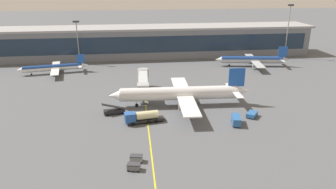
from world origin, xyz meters
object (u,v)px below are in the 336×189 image
at_px(commuter_jet_far, 252,60).
at_px(crew_van, 236,120).
at_px(main_airliner, 180,93).
at_px(commuter_jet_near, 53,68).
at_px(pushback_tug, 252,114).
at_px(baggage_cart_1, 136,158).
at_px(belt_loader, 114,111).
at_px(baggage_cart_0, 134,167).
at_px(fuel_tanker, 142,117).

bearing_deg(commuter_jet_far, crew_van, -115.11).
bearing_deg(main_airliner, commuter_jet_near, 137.95).
bearing_deg(pushback_tug, crew_van, -146.45).
bearing_deg(commuter_jet_near, pushback_tug, -39.05).
bearing_deg(baggage_cart_1, commuter_jet_near, 113.89).
bearing_deg(belt_loader, crew_van, -18.61).
height_order(pushback_tug, commuter_jet_far, commuter_jet_far).
distance_m(pushback_tug, commuter_jet_near, 83.87).
bearing_deg(commuter_jet_far, baggage_cart_1, -126.63).
distance_m(baggage_cart_0, baggage_cart_1, 3.20).
distance_m(fuel_tanker, baggage_cart_1, 19.35).
distance_m(main_airliner, commuter_jet_near, 62.37).
height_order(pushback_tug, baggage_cart_1, baggage_cart_1).
relative_size(fuel_tanker, pushback_tug, 2.51).
bearing_deg(baggage_cart_1, baggage_cart_0, -101.16).
height_order(main_airliner, commuter_jet_near, main_airliner).
bearing_deg(pushback_tug, commuter_jet_far, 68.65).
distance_m(baggage_cart_1, commuter_jet_far, 90.82).
distance_m(commuter_jet_far, commuter_jet_near, 86.09).
bearing_deg(pushback_tug, baggage_cart_0, -146.54).
relative_size(main_airliner, crew_van, 8.12).
relative_size(crew_van, belt_loader, 0.76).
relative_size(crew_van, baggage_cart_1, 1.84).
height_order(crew_van, baggage_cart_1, crew_van).
relative_size(fuel_tanker, commuter_jet_far, 0.33).
xyz_separation_m(belt_loader, commuter_jet_near, (-26.42, 45.84, 1.49)).
bearing_deg(baggage_cart_0, pushback_tug, 33.46).
relative_size(fuel_tanker, crew_van, 2.07).
bearing_deg(commuter_jet_far, main_airliner, -133.06).
distance_m(fuel_tanker, commuter_jet_far, 74.76).
bearing_deg(belt_loader, baggage_cart_1, -78.16).
xyz_separation_m(baggage_cart_0, commuter_jet_near, (-31.29, 75.18, 1.70)).
bearing_deg(fuel_tanker, baggage_cart_1, -96.32).
xyz_separation_m(baggage_cart_1, commuter_jet_near, (-31.91, 72.04, 1.70)).
bearing_deg(belt_loader, pushback_tug, -10.23).
distance_m(belt_loader, pushback_tug, 39.32).
bearing_deg(main_airliner, baggage_cart_0, -114.18).
relative_size(fuel_tanker, baggage_cart_1, 3.82).
xyz_separation_m(belt_loader, pushback_tug, (38.70, -6.99, -0.14)).
xyz_separation_m(belt_loader, commuter_jet_far, (59.67, 46.66, 2.00)).
relative_size(pushback_tug, commuter_jet_far, 0.13).
bearing_deg(commuter_jet_near, fuel_tanker, -57.21).
relative_size(pushback_tug, baggage_cart_0, 1.52).
relative_size(commuter_jet_far, commuter_jet_near, 1.18).
distance_m(fuel_tanker, belt_loader, 10.37).
bearing_deg(main_airliner, fuel_tanker, -137.92).
bearing_deg(commuter_jet_near, baggage_cart_0, -67.40).
bearing_deg(baggage_cart_1, crew_van, 29.25).
bearing_deg(commuter_jet_near, main_airliner, -42.05).
distance_m(crew_van, commuter_jet_near, 81.98).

